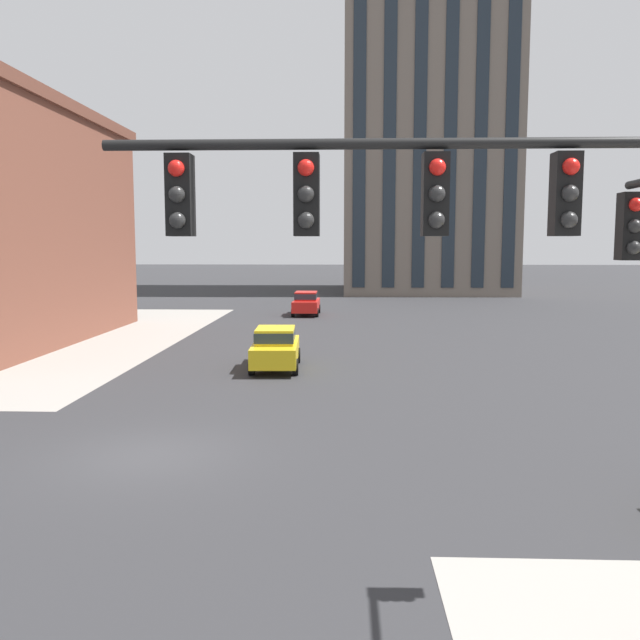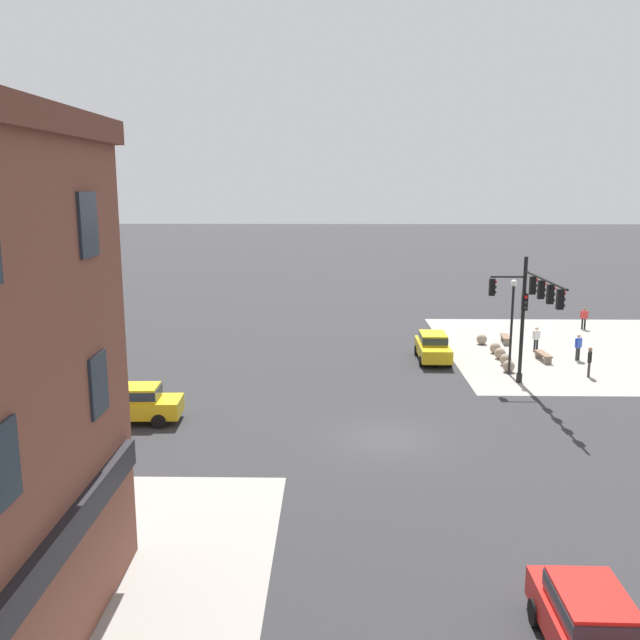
# 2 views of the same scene
# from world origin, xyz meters

# --- Properties ---
(ground_plane) EXTENTS (320.00, 320.00, 0.00)m
(ground_plane) POSITION_xyz_m (0.00, 0.00, 0.00)
(ground_plane) COLOR #2D2D30
(traffic_signal_main) EXTENTS (6.65, 2.09, 6.81)m
(traffic_signal_main) POSITION_xyz_m (6.81, -7.59, 4.56)
(traffic_signal_main) COLOR black
(traffic_signal_main) RESTS_ON ground
(car_main_southbound_near) EXTENTS (1.91, 4.41, 1.68)m
(car_main_southbound_near) POSITION_xyz_m (1.82, 32.31, 0.92)
(car_main_southbound_near) COLOR red
(car_main_southbound_near) RESTS_ON ground
(car_cross_westbound) EXTENTS (2.03, 4.47, 1.68)m
(car_cross_westbound) POSITION_xyz_m (1.83, 11.26, 0.92)
(car_cross_westbound) COLOR gold
(car_cross_westbound) RESTS_ON ground
(residential_tower_skyline_right) EXTENTS (17.36, 19.61, 47.51)m
(residential_tower_skyline_right) POSITION_xyz_m (12.95, 59.01, 23.78)
(residential_tower_skyline_right) COLOR #70665B
(residential_tower_skyline_right) RESTS_ON ground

